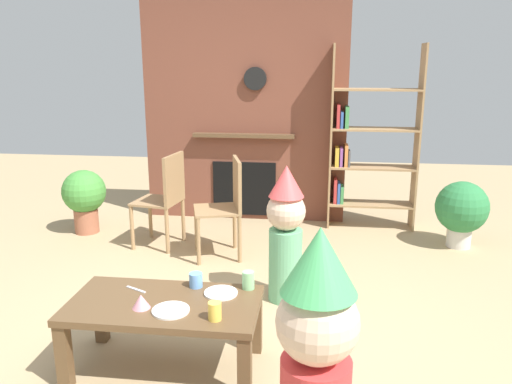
% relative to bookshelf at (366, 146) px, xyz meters
% --- Properties ---
extents(ground_plane, '(12.00, 12.00, 0.00)m').
position_rel_bookshelf_xyz_m(ground_plane, '(-1.05, -2.40, -0.87)').
color(ground_plane, tan).
extents(brick_fireplace_feature, '(2.20, 0.28, 2.40)m').
position_rel_bookshelf_xyz_m(brick_fireplace_feature, '(-1.29, 0.20, 0.32)').
color(brick_fireplace_feature, brown).
rests_on(brick_fireplace_feature, ground_plane).
extents(bookshelf, '(0.90, 0.28, 1.90)m').
position_rel_bookshelf_xyz_m(bookshelf, '(0.00, 0.00, 0.00)').
color(bookshelf, '#9E7A51').
rests_on(bookshelf, ground_plane).
extents(coffee_table, '(1.08, 0.57, 0.42)m').
position_rel_bookshelf_xyz_m(coffee_table, '(-1.33, -2.79, -0.52)').
color(coffee_table, brown).
rests_on(coffee_table, ground_plane).
extents(paper_cup_near_left, '(0.07, 0.07, 0.10)m').
position_rel_bookshelf_xyz_m(paper_cup_near_left, '(-1.00, -2.95, -0.40)').
color(paper_cup_near_left, '#F2CC4C').
rests_on(paper_cup_near_left, coffee_table).
extents(paper_cup_near_right, '(0.08, 0.08, 0.09)m').
position_rel_bookshelf_xyz_m(paper_cup_near_right, '(-1.20, -2.58, -0.41)').
color(paper_cup_near_right, '#669EE0').
rests_on(paper_cup_near_right, coffee_table).
extents(paper_cup_center, '(0.07, 0.07, 0.11)m').
position_rel_bookshelf_xyz_m(paper_cup_center, '(-0.88, -2.56, -0.40)').
color(paper_cup_center, '#8CD18C').
rests_on(paper_cup_center, coffee_table).
extents(paper_plate_front, '(0.20, 0.20, 0.01)m').
position_rel_bookshelf_xyz_m(paper_plate_front, '(-1.03, -2.66, -0.44)').
color(paper_plate_front, white).
rests_on(paper_plate_front, coffee_table).
extents(paper_plate_rear, '(0.20, 0.20, 0.01)m').
position_rel_bookshelf_xyz_m(paper_plate_rear, '(-1.26, -2.90, -0.44)').
color(paper_plate_rear, white).
rests_on(paper_plate_rear, coffee_table).
extents(birthday_cake_slice, '(0.10, 0.10, 0.08)m').
position_rel_bookshelf_xyz_m(birthday_cake_slice, '(-1.43, -2.88, -0.41)').
color(birthday_cake_slice, pink).
rests_on(birthday_cake_slice, coffee_table).
extents(table_fork, '(0.14, 0.08, 0.01)m').
position_rel_bookshelf_xyz_m(table_fork, '(-1.54, -2.67, -0.45)').
color(table_fork, silver).
rests_on(table_fork, coffee_table).
extents(child_with_cone_hat, '(0.32, 0.32, 1.16)m').
position_rel_bookshelf_xyz_m(child_with_cone_hat, '(-0.48, -3.57, -0.26)').
color(child_with_cone_hat, '#D13838').
rests_on(child_with_cone_hat, ground_plane).
extents(child_in_pink, '(0.28, 0.28, 1.02)m').
position_rel_bookshelf_xyz_m(child_in_pink, '(-0.71, -1.83, -0.33)').
color(child_in_pink, '#66B27F').
rests_on(child_in_pink, ground_plane).
extents(dining_chair_left, '(0.46, 0.46, 0.90)m').
position_rel_bookshelf_xyz_m(dining_chair_left, '(-1.90, -0.85, -0.36)').
color(dining_chair_left, '#9E7A51').
rests_on(dining_chair_left, ground_plane).
extents(dining_chair_middle, '(0.50, 0.50, 0.90)m').
position_rel_bookshelf_xyz_m(dining_chair_middle, '(-1.29, -1.02, -0.36)').
color(dining_chair_middle, '#9E7A51').
rests_on(dining_chair_middle, ground_plane).
extents(potted_plant_tall, '(0.49, 0.49, 0.64)m').
position_rel_bookshelf_xyz_m(potted_plant_tall, '(0.87, -0.52, -0.50)').
color(potted_plant_tall, beige).
rests_on(potted_plant_tall, ground_plane).
extents(potted_plant_short, '(0.44, 0.44, 0.66)m').
position_rel_bookshelf_xyz_m(potted_plant_short, '(-2.86, -0.56, -0.48)').
color(potted_plant_short, '#9E5B42').
rests_on(potted_plant_short, ground_plane).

